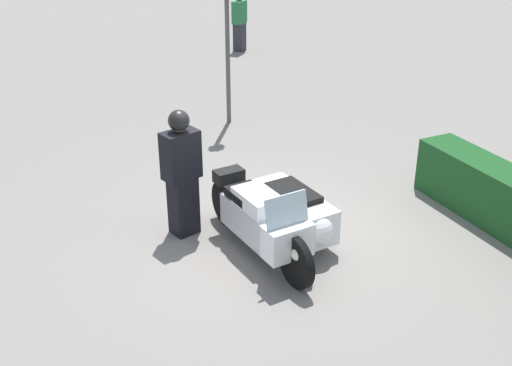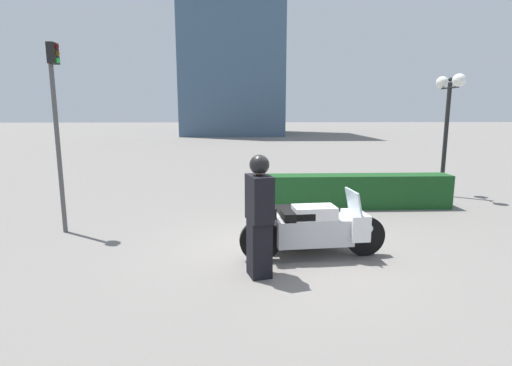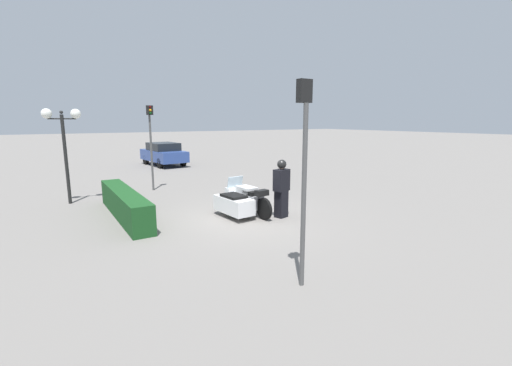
{
  "view_description": "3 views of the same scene",
  "coord_description": "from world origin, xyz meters",
  "px_view_note": "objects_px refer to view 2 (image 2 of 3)",
  "views": [
    {
      "loc": [
        7.28,
        -3.57,
        4.71
      ],
      "look_at": [
        0.32,
        -0.22,
        0.98
      ],
      "focal_mm": 45.0,
      "sensor_mm": 36.0,
      "label": 1
    },
    {
      "loc": [
        -0.77,
        -6.76,
        2.5
      ],
      "look_at": [
        -0.46,
        0.55,
        1.17
      ],
      "focal_mm": 28.0,
      "sensor_mm": 36.0,
      "label": 2
    },
    {
      "loc": [
        -9.07,
        5.39,
        3.1
      ],
      "look_at": [
        0.01,
        -0.34,
        1.11
      ],
      "focal_mm": 24.0,
      "sensor_mm": 36.0,
      "label": 3
    }
  ],
  "objects_px": {
    "hedge_bush_curbside": "(355,191)",
    "traffic_light_far": "(57,113)",
    "twin_lamp_post": "(449,101)",
    "police_motorcycle": "(311,226)",
    "officer_rider": "(259,213)"
  },
  "relations": [
    {
      "from": "hedge_bush_curbside",
      "to": "twin_lamp_post",
      "type": "relative_size",
      "value": 1.4
    },
    {
      "from": "police_motorcycle",
      "to": "traffic_light_far",
      "type": "xyz_separation_m",
      "value": [
        -4.88,
        1.38,
        1.98
      ]
    },
    {
      "from": "hedge_bush_curbside",
      "to": "twin_lamp_post",
      "type": "distance_m",
      "value": 4.03
    },
    {
      "from": "officer_rider",
      "to": "traffic_light_far",
      "type": "distance_m",
      "value": 4.82
    },
    {
      "from": "hedge_bush_curbside",
      "to": "police_motorcycle",
      "type": "bearing_deg",
      "value": -118.48
    },
    {
      "from": "police_motorcycle",
      "to": "twin_lamp_post",
      "type": "distance_m",
      "value": 6.98
    },
    {
      "from": "police_motorcycle",
      "to": "officer_rider",
      "type": "relative_size",
      "value": 1.36
    },
    {
      "from": "traffic_light_far",
      "to": "officer_rider",
      "type": "bearing_deg",
      "value": -32.47
    },
    {
      "from": "twin_lamp_post",
      "to": "hedge_bush_curbside",
      "type": "bearing_deg",
      "value": -155.43
    },
    {
      "from": "officer_rider",
      "to": "hedge_bush_curbside",
      "type": "xyz_separation_m",
      "value": [
        2.71,
        4.25,
        -0.55
      ]
    },
    {
      "from": "police_motorcycle",
      "to": "hedge_bush_curbside",
      "type": "xyz_separation_m",
      "value": [
        1.75,
        3.22,
        -0.05
      ]
    },
    {
      "from": "hedge_bush_curbside",
      "to": "traffic_light_far",
      "type": "bearing_deg",
      "value": -164.46
    },
    {
      "from": "officer_rider",
      "to": "traffic_light_far",
      "type": "xyz_separation_m",
      "value": [
        -3.91,
        2.41,
        1.47
      ]
    },
    {
      "from": "twin_lamp_post",
      "to": "traffic_light_far",
      "type": "relative_size",
      "value": 0.92
    },
    {
      "from": "traffic_light_far",
      "to": "hedge_bush_curbside",
      "type": "bearing_deg",
      "value": 14.77
    }
  ]
}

